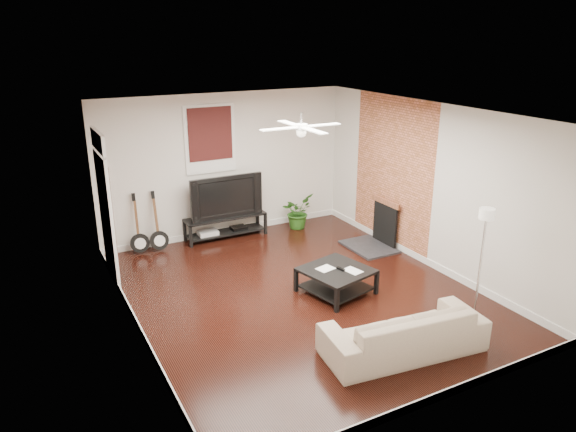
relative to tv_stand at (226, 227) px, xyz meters
name	(u,v)px	position (x,y,z in m)	size (l,w,h in m)	color
room	(301,208)	(0.13, -2.78, 1.17)	(5.01, 6.01, 2.81)	black
brick_accent	(392,173)	(2.62, -1.78, 1.17)	(0.02, 2.20, 2.80)	#A95E36
fireplace	(377,224)	(2.33, -1.78, 0.23)	(0.80, 1.10, 0.92)	black
window_back	(210,139)	(-0.17, 0.19, 1.72)	(1.00, 0.06, 1.30)	#370F0F
door_left	(106,206)	(-2.33, -0.88, 1.02)	(0.08, 1.00, 2.50)	white
tv_stand	(226,227)	(0.00, 0.00, 0.00)	(1.61, 0.43, 0.45)	black
tv	(224,195)	(0.00, 0.02, 0.64)	(1.44, 0.19, 0.83)	black
coffee_table	(336,281)	(0.64, -3.03, -0.03)	(0.94, 0.94, 0.40)	black
sofa	(404,330)	(0.50, -4.81, 0.08)	(2.07, 0.81, 0.61)	tan
floor_lamp	(480,267)	(1.85, -4.71, 0.62)	(0.28, 0.28, 1.69)	silver
potted_plant	(297,211)	(1.52, -0.17, 0.13)	(0.64, 0.55, 0.71)	#265919
guitar_left	(138,225)	(-1.69, -0.03, 0.34)	(0.35, 0.25, 1.13)	black
guitar_right	(158,222)	(-1.34, -0.06, 0.34)	(0.35, 0.25, 1.13)	black
ceiling_fan	(301,127)	(0.13, -2.78, 2.37)	(1.24, 1.24, 0.32)	white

